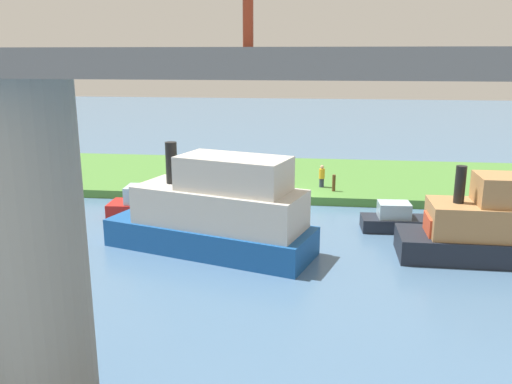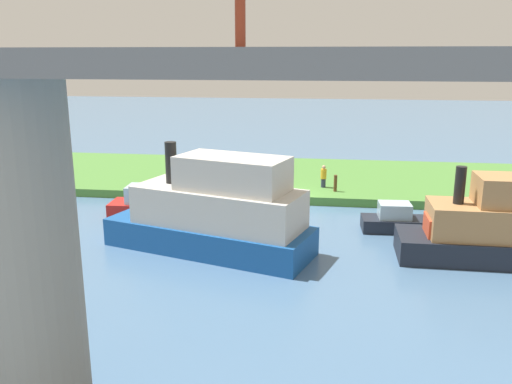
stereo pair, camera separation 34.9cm
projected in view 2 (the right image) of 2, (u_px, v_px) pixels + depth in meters
ground_plane at (287, 205)px, 30.91m from camera, size 160.00×160.00×0.00m
grassy_bank at (294, 178)px, 36.60m from camera, size 80.00×12.00×0.50m
bridge_pylon at (26, 259)px, 11.83m from camera, size 2.35×2.35×8.05m
bridge_span at (2, 49)px, 10.72m from camera, size 64.03×4.30×3.25m
person_on_bank at (324, 176)px, 32.79m from camera, size 0.51×0.51×1.39m
mooring_post at (335, 183)px, 31.83m from camera, size 0.20×0.20×1.01m
skiff_small at (215, 213)px, 23.21m from camera, size 9.77×5.69×4.74m
motorboat_red at (502, 227)px, 22.08m from camera, size 7.89×2.69×4.02m
houseboat_blue at (154, 205)px, 28.59m from camera, size 5.16×2.10×1.69m
pontoon_yellow at (403, 221)px, 26.18m from camera, size 4.32×1.72×1.42m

